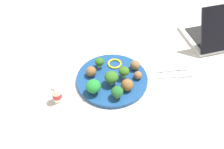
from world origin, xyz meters
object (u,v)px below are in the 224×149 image
meatball_mid_right (138,75)px  fork (174,69)px  broccoli_floret_mid_left (124,71)px  napkin (173,74)px  broccoli_floret_center (111,77)px  broccoli_floret_back_right (93,86)px  broccoli_floret_mid_right (99,62)px  meatball_front_right (91,72)px  knife (177,76)px  yogurt_bottle (57,94)px  meatball_near_rim (127,85)px  broccoli_floret_far_rim (118,92)px  laptop (223,32)px  meatball_mid_left (135,65)px  pepper_ring_near_rim (115,64)px  plate (112,79)px

meatball_mid_right → fork: meatball_mid_right is taller
broccoli_floret_mid_left → napkin: size_ratio=0.30×
meatball_mid_right → fork: 0.16m
broccoli_floret_center → broccoli_floret_back_right: (-0.07, -0.03, -0.00)m
broccoli_floret_mid_right → meatball_front_right: broccoli_floret_mid_right is taller
meatball_mid_right → knife: (0.16, -0.01, -0.02)m
yogurt_bottle → broccoli_floret_mid_left: bearing=11.4°
broccoli_floret_center → broccoli_floret_mid_left: (0.05, 0.02, -0.00)m
meatball_near_rim → yogurt_bottle: yogurt_bottle is taller
broccoli_floret_far_rim → fork: (0.26, 0.11, -0.04)m
broccoli_floret_back_right → meatball_mid_right: (0.18, 0.04, -0.02)m
laptop → meatball_front_right: bearing=-168.0°
meatball_mid_left → knife: bearing=-21.7°
broccoli_floret_mid_right → knife: bearing=-18.7°
broccoli_floret_mid_left → broccoli_floret_far_rim: (-0.04, -0.09, -0.00)m
pepper_ring_near_rim → fork: (0.23, -0.07, -0.01)m
broccoli_floret_center → meatball_mid_left: size_ratio=1.42×
broccoli_floret_back_right → pepper_ring_near_rim: 0.17m
broccoli_floret_center → broccoli_floret_back_right: bearing=-157.7°
broccoli_floret_far_rim → meatball_mid_right: size_ratio=1.53×
broccoli_floret_center → fork: broccoli_floret_center is taller
broccoli_floret_mid_left → meatball_front_right: broccoli_floret_mid_left is taller
meatball_front_right → fork: size_ratio=0.34×
broccoli_floret_back_right → broccoli_floret_mid_left: bearing=22.7°
meatball_mid_right → laptop: size_ratio=0.10×
knife → pepper_ring_near_rim: bearing=156.0°
meatball_near_rim → laptop: (0.50, 0.23, -0.00)m
broccoli_floret_mid_left → meatball_near_rim: 0.06m
meatball_mid_right → knife: bearing=-3.4°
plate → laptop: (0.55, 0.16, 0.03)m
broccoli_floret_center → meatball_front_right: bearing=139.2°
napkin → fork: bearing=66.0°
broccoli_floret_mid_right → broccoli_floret_back_right: (-0.04, -0.13, 0.01)m
pepper_ring_near_rim → laptop: (0.52, 0.09, 0.02)m
broccoli_floret_mid_right → yogurt_bottle: yogurt_bottle is taller
plate → broccoli_floret_mid_right: (-0.04, 0.07, 0.04)m
broccoli_floret_far_rim → pepper_ring_near_rim: size_ratio=0.85×
meatball_mid_left → broccoli_floret_mid_left: bearing=-144.4°
broccoli_floret_back_right → meatball_front_right: size_ratio=1.37×
broccoli_floret_far_rim → broccoli_floret_back_right: 0.09m
broccoli_floret_mid_right → meatball_front_right: bearing=-134.7°
plate → meatball_near_rim: size_ratio=6.13×
meatball_front_right → pepper_ring_near_rim: size_ratio=0.71×
broccoli_floret_far_rim → meatball_mid_left: broccoli_floret_far_rim is taller
meatball_front_right → napkin: (0.33, -0.04, -0.03)m
meatball_front_right → meatball_near_rim: (0.12, -0.10, 0.00)m
meatball_mid_right → napkin: bearing=3.4°
meatball_near_rim → pepper_ring_near_rim: meatball_near_rim is taller
plate → napkin: 0.25m
meatball_mid_left → knife: 0.17m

